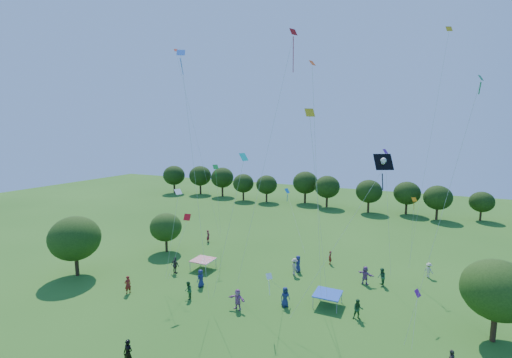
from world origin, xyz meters
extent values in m
cylinder|color=#422B19|center=(-19.56, 12.08, 0.92)|extent=(0.38, 0.38, 1.85)
ellipsoid|color=#254413|center=(-19.56, 12.08, 3.98)|extent=(5.02, 5.02, 4.52)
cylinder|color=#422B19|center=(-15.86, 21.68, 0.74)|extent=(0.31, 0.31, 1.48)
ellipsoid|color=#254413|center=(-15.86, 21.68, 3.12)|extent=(3.86, 3.86, 3.47)
cylinder|color=#422B19|center=(17.28, 16.83, 0.92)|extent=(0.38, 0.38, 1.85)
ellipsoid|color=#254413|center=(17.28, 16.83, 3.84)|extent=(4.68, 4.68, 4.21)
cylinder|color=#422B19|center=(-41.12, 55.27, 1.08)|extent=(0.44, 0.44, 2.15)
ellipsoid|color=#1D350F|center=(-41.12, 55.27, 4.35)|extent=(5.17, 5.17, 4.65)
cylinder|color=#422B19|center=(-34.66, 56.91, 1.09)|extent=(0.45, 0.45, 2.17)
ellipsoid|color=#1D350F|center=(-34.66, 56.91, 4.39)|extent=(5.22, 5.22, 4.70)
cylinder|color=#422B19|center=(-28.36, 56.56, 1.08)|extent=(0.44, 0.44, 2.15)
ellipsoid|color=#1D350F|center=(-28.36, 56.56, 4.35)|extent=(5.17, 5.17, 4.65)
cylinder|color=#422B19|center=(-21.78, 54.28, 0.93)|extent=(0.38, 0.38, 1.87)
ellipsoid|color=#1D350F|center=(-21.78, 54.28, 3.77)|extent=(4.48, 4.48, 4.03)
cylinder|color=#422B19|center=(-16.56, 54.89, 0.92)|extent=(0.38, 0.38, 1.84)
ellipsoid|color=#1D350F|center=(-16.56, 54.89, 3.72)|extent=(4.42, 4.42, 3.98)
cylinder|color=#422B19|center=(-8.83, 57.29, 1.07)|extent=(0.44, 0.44, 2.14)
ellipsoid|color=#1D350F|center=(-8.83, 57.29, 4.33)|extent=(5.14, 5.14, 4.63)
cylinder|color=#422B19|center=(-3.73, 55.12, 1.01)|extent=(0.42, 0.42, 2.03)
ellipsoid|color=#1D350F|center=(-3.73, 55.12, 4.09)|extent=(4.86, 4.86, 4.37)
cylinder|color=#422B19|center=(4.25, 54.00, 0.98)|extent=(0.40, 0.40, 1.96)
ellipsoid|color=#1D350F|center=(4.25, 54.00, 3.96)|extent=(4.71, 4.71, 4.24)
cylinder|color=#422B19|center=(10.62, 55.53, 0.96)|extent=(0.39, 0.39, 1.91)
ellipsoid|color=#1D350F|center=(10.62, 55.53, 3.87)|extent=(4.59, 4.59, 4.13)
cylinder|color=#422B19|center=(15.42, 53.36, 0.94)|extent=(0.39, 0.39, 1.89)
ellipsoid|color=#1D350F|center=(15.42, 53.36, 3.82)|extent=(4.54, 4.54, 4.08)
cylinder|color=#422B19|center=(22.08, 55.90, 0.79)|extent=(0.33, 0.33, 1.58)
ellipsoid|color=#1D350F|center=(22.08, 55.90, 3.20)|extent=(3.80, 3.80, 3.42)
cube|color=red|center=(-8.63, 18.96, 1.05)|extent=(2.20, 2.20, 0.08)
cylinder|color=#999999|center=(-9.63, 17.96, 0.55)|extent=(0.05, 0.05, 1.10)
cylinder|color=#999999|center=(-7.63, 17.96, 0.55)|extent=(0.05, 0.05, 1.10)
cylinder|color=#999999|center=(-9.63, 19.96, 0.55)|extent=(0.05, 0.05, 1.10)
cylinder|color=#999999|center=(-7.63, 19.96, 0.55)|extent=(0.05, 0.05, 1.10)
cube|color=#1B47B5|center=(5.43, 16.86, 1.05)|extent=(2.20, 2.20, 0.08)
cylinder|color=#999999|center=(4.43, 15.86, 0.55)|extent=(0.05, 0.05, 1.10)
cylinder|color=#999999|center=(6.43, 15.86, 0.55)|extent=(0.05, 0.05, 1.10)
cylinder|color=#999999|center=(4.43, 17.86, 0.55)|extent=(0.05, 0.05, 1.10)
cylinder|color=#999999|center=(6.43, 17.86, 0.55)|extent=(0.05, 0.05, 1.10)
imported|color=black|center=(-4.22, 3.88, 0.89)|extent=(0.70, 0.48, 1.77)
imported|color=navy|center=(-6.45, 15.26, 0.85)|extent=(0.57, 0.90, 1.71)
imported|color=maroon|center=(3.52, 26.14, 0.77)|extent=(0.50, 0.65, 1.53)
imported|color=#265A36|center=(9.28, 22.79, 0.88)|extent=(0.66, 0.96, 1.76)
imported|color=tan|center=(0.85, 21.66, 0.90)|extent=(1.19, 1.22, 1.80)
imported|color=#A15E99|center=(-1.27, 13.05, 0.88)|extent=(1.70, 0.80, 1.75)
imported|color=navy|center=(2.19, 15.17, 0.86)|extent=(0.92, 0.92, 1.71)
imported|color=maroon|center=(-11.76, 11.30, 0.84)|extent=(0.57, 0.72, 1.68)
imported|color=#214E25|center=(8.12, 15.72, 0.82)|extent=(0.91, 0.66, 1.65)
imported|color=beige|center=(13.47, 26.87, 0.78)|extent=(1.07, 1.00, 1.55)
imported|color=#3C3530|center=(-10.65, 16.75, 0.88)|extent=(1.09, 0.60, 1.77)
imported|color=#8F5593|center=(7.79, 22.56, 0.90)|extent=(1.78, 1.19, 1.80)
imported|color=navy|center=(0.91, 22.62, 0.88)|extent=(0.78, 0.99, 1.77)
imported|color=maroon|center=(-13.13, 26.92, 0.84)|extent=(0.54, 0.70, 1.67)
imported|color=#26592B|center=(-6.05, 12.73, 0.81)|extent=(0.75, 0.91, 1.63)
cube|color=black|center=(9.58, 14.21, 12.72)|extent=(1.42, 1.20, 1.07)
cube|color=black|center=(9.58, 14.26, 11.34)|extent=(0.13, 0.27, 1.18)
sphere|color=white|center=(9.58, 14.15, 12.82)|extent=(0.39, 0.39, 0.39)
cylinder|color=white|center=(9.58, 14.15, 12.54)|extent=(0.27, 0.54, 0.35)
cylinder|color=white|center=(9.58, 14.15, 12.54)|extent=(0.27, 0.54, 0.35)
cylinder|color=beige|center=(6.74, 12.83, 6.75)|extent=(5.69, 2.78, 10.90)
cube|color=red|center=(1.21, 19.18, 23.47)|extent=(0.64, 0.77, 0.60)
cube|color=red|center=(1.21, 19.23, 21.54)|extent=(0.24, 0.63, 2.94)
cylinder|color=beige|center=(-0.58, 17.18, 12.24)|extent=(3.60, 4.02, 21.89)
cube|color=#DC470C|center=(4.82, 12.69, 19.41)|extent=(0.41, 0.51, 0.35)
cylinder|color=beige|center=(5.00, 14.14, 10.26)|extent=(0.38, 2.91, 17.93)
cube|color=red|center=(-14.29, 22.73, 24.15)|extent=(0.48, 0.52, 0.34)
cylinder|color=beige|center=(-12.44, 24.28, 12.64)|extent=(3.74, 3.13, 22.67)
cube|color=yellow|center=(5.15, 11.21, 16.01)|extent=(0.69, 0.68, 0.54)
cylinder|color=beige|center=(5.40, 13.43, 8.53)|extent=(0.52, 4.46, 14.46)
cube|color=#167D3A|center=(14.64, 12.70, 17.79)|extent=(0.34, 0.42, 0.31)
cube|color=#167D3A|center=(14.64, 12.75, 17.23)|extent=(0.11, 0.17, 0.67)
cylinder|color=beige|center=(13.11, 12.11, 9.47)|extent=(3.09, 1.21, 16.35)
cube|color=#115BB2|center=(-2.68, 29.00, 7.48)|extent=(0.53, 0.74, 0.56)
cube|color=#115BB2|center=(-2.68, 29.05, 6.58)|extent=(0.17, 0.21, 0.93)
cylinder|color=beige|center=(-0.84, 26.91, 4.25)|extent=(3.70, 4.19, 5.90)
cube|color=#511583|center=(9.03, 22.77, 12.99)|extent=(0.51, 0.60, 0.41)
cylinder|color=beige|center=(9.56, 22.61, 7.04)|extent=(1.09, 0.34, 11.48)
cube|color=silver|center=(-7.80, 14.00, 9.38)|extent=(0.64, 0.74, 0.46)
cylinder|color=beige|center=(-8.31, 13.54, 5.21)|extent=(1.05, 0.94, 7.83)
cube|color=#0CBDA7|center=(0.71, 10.45, 13.03)|extent=(0.49, 0.69, 0.52)
cylinder|color=beige|center=(-1.10, 11.18, 7.04)|extent=(3.63, 1.49, 11.48)
cube|color=red|center=(-7.47, 14.79, 6.86)|extent=(0.70, 0.45, 0.57)
cylinder|color=beige|center=(-8.00, 13.93, 3.95)|extent=(1.09, 1.74, 5.30)
cube|color=orange|center=(11.70, 24.78, 8.36)|extent=(0.54, 0.50, 0.35)
cube|color=orange|center=(11.70, 24.83, 7.71)|extent=(0.09, 0.18, 0.72)
cylinder|color=beige|center=(11.70, 24.99, 4.73)|extent=(0.02, 0.43, 6.87)
cube|color=#F4AB15|center=(13.51, 23.49, 23.36)|extent=(0.57, 0.47, 0.45)
cylinder|color=beige|center=(12.53, 24.30, 12.22)|extent=(1.97, 1.64, 21.85)
cube|color=#1A9030|center=(-9.36, 23.01, 10.75)|extent=(0.69, 0.73, 0.49)
cube|color=#1A9030|center=(-9.36, 23.06, 9.95)|extent=(0.09, 0.19, 0.81)
cylinder|color=beige|center=(-9.94, 24.47, 5.90)|extent=(1.18, 2.95, 9.20)
cube|color=blue|center=(-5.09, 11.38, 20.75)|extent=(0.74, 0.66, 0.49)
cube|color=blue|center=(-5.09, 11.43, 19.75)|extent=(0.13, 0.28, 1.20)
cylinder|color=beige|center=(-4.07, 11.42, 10.89)|extent=(2.06, 0.08, 19.19)
cube|color=#7F1688|center=(12.19, 12.61, 4.42)|extent=(0.44, 0.56, 0.43)
cylinder|color=beige|center=(12.10, 11.92, 2.76)|extent=(0.18, 1.40, 2.92)
cube|color=white|center=(2.34, 11.25, 4.29)|extent=(0.49, 0.51, 0.38)
cube|color=white|center=(2.34, 11.30, 3.37)|extent=(0.08, 0.29, 1.27)
cylinder|color=beige|center=(2.01, 13.40, 2.70)|extent=(0.67, 4.33, 2.82)
camera|label=1|loc=(11.51, -10.73, 14.76)|focal=24.00mm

